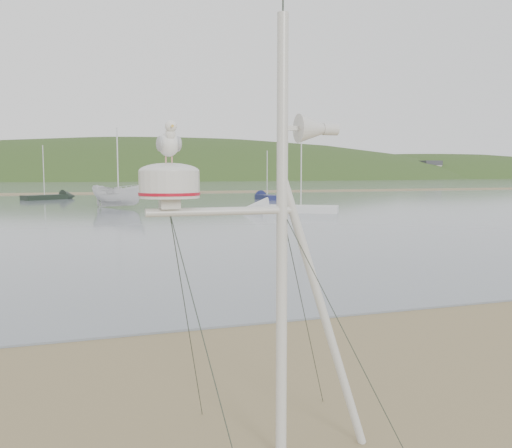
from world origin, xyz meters
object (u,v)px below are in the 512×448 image
object	(u,v)px
mast_rig	(277,336)
sailboat_white_near	(276,209)
sailboat_blue_far	(263,197)
sailboat_dark_mid	(57,197)
boat_white	(118,176)

from	to	relation	value
mast_rig	sailboat_white_near	xyz separation A→B (m)	(11.47, 30.90, -0.96)
sailboat_blue_far	sailboat_dark_mid	distance (m)	21.68
sailboat_blue_far	sailboat_white_near	bearing A→B (deg)	-106.16
sailboat_dark_mid	mast_rig	bearing A→B (deg)	-86.07
boat_white	sailboat_white_near	world-z (taller)	sailboat_white_near
boat_white	sailboat_blue_far	distance (m)	18.39
boat_white	sailboat_white_near	bearing A→B (deg)	-86.87
sailboat_dark_mid	sailboat_white_near	bearing A→B (deg)	-58.53
sailboat_white_near	sailboat_blue_far	xyz separation A→B (m)	(5.31, 18.31, 0.00)
mast_rig	sailboat_dark_mid	xyz separation A→B (m)	(-3.84, 55.91, -0.96)
sailboat_blue_far	sailboat_dark_mid	bearing A→B (deg)	161.99
boat_white	sailboat_white_near	xyz separation A→B (m)	(10.18, -8.66, -2.25)
boat_white	mast_rig	bearing A→B (deg)	-138.36
boat_white	sailboat_white_near	size ratio (longest dim) A/B	0.75
boat_white	sailboat_dark_mid	xyz separation A→B (m)	(-5.13, 16.35, -2.25)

